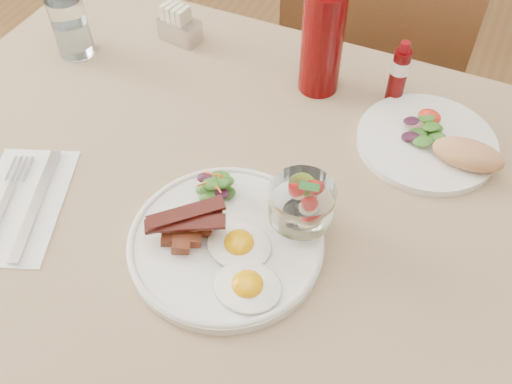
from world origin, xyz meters
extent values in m
cylinder|color=brown|center=(-0.59, 0.36, 0.35)|extent=(0.06, 0.06, 0.71)
cube|color=brown|center=(0.00, 0.00, 0.73)|extent=(1.30, 0.85, 0.04)
cube|color=tan|center=(0.00, 0.00, 0.75)|extent=(1.33, 0.88, 0.00)
cylinder|color=brown|center=(-0.18, 0.57, 0.23)|extent=(0.04, 0.04, 0.45)
cylinder|color=brown|center=(0.18, 0.57, 0.23)|extent=(0.04, 0.04, 0.45)
cylinder|color=brown|center=(-0.18, 0.93, 0.23)|extent=(0.04, 0.04, 0.45)
cylinder|color=brown|center=(0.18, 0.93, 0.23)|extent=(0.04, 0.04, 0.45)
cube|color=brown|center=(0.00, 0.75, 0.47)|extent=(0.42, 0.42, 0.03)
cube|color=brown|center=(0.00, 0.55, 0.70)|extent=(0.42, 0.03, 0.46)
cylinder|color=white|center=(-0.02, -0.11, 0.76)|extent=(0.28, 0.28, 0.02)
ellipsoid|color=white|center=(0.04, -0.16, 0.77)|extent=(0.11, 0.11, 0.01)
ellipsoid|color=#FBA505|center=(0.04, -0.16, 0.78)|extent=(0.04, 0.04, 0.03)
ellipsoid|color=white|center=(0.00, -0.11, 0.77)|extent=(0.11, 0.11, 0.01)
ellipsoid|color=#FBA505|center=(0.00, -0.11, 0.78)|extent=(0.04, 0.04, 0.03)
cube|color=maroon|center=(-0.09, -0.12, 0.78)|extent=(0.03, 0.03, 0.02)
cube|color=maroon|center=(-0.06, -0.13, 0.78)|extent=(0.03, 0.03, 0.02)
cube|color=maroon|center=(-0.09, -0.14, 0.78)|extent=(0.02, 0.02, 0.02)
cube|color=maroon|center=(-0.06, -0.11, 0.78)|extent=(0.03, 0.03, 0.02)
cube|color=maroon|center=(-0.07, -0.15, 0.78)|extent=(0.03, 0.03, 0.02)
cube|color=maroon|center=(-0.10, -0.12, 0.78)|extent=(0.02, 0.02, 0.02)
cube|color=maroon|center=(-0.07, -0.12, 0.80)|extent=(0.03, 0.03, 0.02)
cube|color=#49100C|center=(-0.08, -0.12, 0.80)|extent=(0.10, 0.08, 0.01)
cube|color=#49100C|center=(-0.07, -0.13, 0.81)|extent=(0.11, 0.07, 0.01)
cube|color=#49100C|center=(-0.08, -0.12, 0.81)|extent=(0.10, 0.09, 0.01)
ellipsoid|color=#184F15|center=(-0.08, -0.04, 0.77)|extent=(0.04, 0.03, 0.01)
ellipsoid|color=#184F15|center=(-0.06, -0.03, 0.78)|extent=(0.04, 0.03, 0.01)
ellipsoid|color=#310F23|center=(-0.09, -0.02, 0.78)|extent=(0.03, 0.03, 0.01)
ellipsoid|color=#184F15|center=(-0.08, -0.05, 0.78)|extent=(0.04, 0.03, 0.01)
ellipsoid|color=#184F15|center=(-0.09, -0.04, 0.78)|extent=(0.03, 0.03, 0.01)
ellipsoid|color=#310F23|center=(-0.06, -0.04, 0.79)|extent=(0.03, 0.02, 0.01)
ellipsoid|color=#184F15|center=(-0.08, -0.02, 0.79)|extent=(0.04, 0.03, 0.01)
ellipsoid|color=#184F15|center=(-0.06, -0.03, 0.79)|extent=(0.03, 0.03, 0.01)
ellipsoid|color=#310F23|center=(-0.09, -0.03, 0.79)|extent=(0.03, 0.02, 0.01)
ellipsoid|color=#184F15|center=(-0.08, -0.04, 0.80)|extent=(0.03, 0.03, 0.01)
ellipsoid|color=#184F15|center=(-0.06, -0.04, 0.80)|extent=(0.03, 0.02, 0.01)
cylinder|color=#E65518|center=(-0.07, -0.03, 0.80)|extent=(0.01, 0.03, 0.01)
cylinder|color=#E65518|center=(-0.08, -0.03, 0.80)|extent=(0.03, 0.00, 0.01)
cylinder|color=#E65518|center=(-0.07, -0.04, 0.80)|extent=(0.03, 0.02, 0.01)
cylinder|color=#E65518|center=(-0.08, -0.04, 0.80)|extent=(0.03, 0.03, 0.01)
cylinder|color=white|center=(0.06, -0.04, 0.77)|extent=(0.05, 0.05, 0.01)
cylinder|color=white|center=(0.06, -0.04, 0.79)|extent=(0.02, 0.02, 0.02)
cylinder|color=white|center=(0.06, -0.04, 0.82)|extent=(0.09, 0.09, 0.05)
cylinder|color=#FFF1B4|center=(0.05, -0.03, 0.81)|extent=(0.03, 0.03, 0.01)
cylinder|color=#FFF1B4|center=(0.07, -0.05, 0.81)|extent=(0.03, 0.03, 0.01)
cylinder|color=#FFF1B4|center=(0.07, -0.02, 0.82)|extent=(0.03, 0.03, 0.01)
cylinder|color=#71A432|center=(0.06, -0.02, 0.84)|extent=(0.04, 0.04, 0.01)
cone|color=red|center=(0.07, -0.05, 0.84)|extent=(0.03, 0.03, 0.03)
cone|color=red|center=(0.05, -0.04, 0.84)|extent=(0.03, 0.03, 0.03)
cone|color=red|center=(0.07, -0.03, 0.85)|extent=(0.03, 0.03, 0.03)
ellipsoid|color=#2B7A32|center=(0.07, -0.04, 0.86)|extent=(0.02, 0.01, 0.00)
ellipsoid|color=#2B7A32|center=(0.08, -0.04, 0.86)|extent=(0.02, 0.01, 0.00)
cylinder|color=white|center=(0.19, 0.22, 0.76)|extent=(0.23, 0.23, 0.01)
ellipsoid|color=#184F15|center=(0.17, 0.22, 0.77)|extent=(0.04, 0.03, 0.01)
ellipsoid|color=#184F15|center=(0.19, 0.24, 0.77)|extent=(0.03, 0.02, 0.01)
ellipsoid|color=#310F23|center=(0.16, 0.20, 0.78)|extent=(0.03, 0.02, 0.01)
ellipsoid|color=#184F15|center=(0.18, 0.19, 0.78)|extent=(0.03, 0.02, 0.01)
ellipsoid|color=#184F15|center=(0.20, 0.21, 0.78)|extent=(0.03, 0.02, 0.01)
ellipsoid|color=#310F23|center=(0.15, 0.23, 0.78)|extent=(0.03, 0.02, 0.01)
ellipsoid|color=#184F15|center=(0.19, 0.23, 0.79)|extent=(0.03, 0.02, 0.01)
ellipsoid|color=#184F15|center=(0.18, 0.24, 0.79)|extent=(0.03, 0.02, 0.01)
ellipsoid|color=red|center=(0.18, 0.25, 0.78)|extent=(0.04, 0.03, 0.02)
ellipsoid|color=tan|center=(0.26, 0.19, 0.79)|extent=(0.11, 0.06, 0.04)
cylinder|color=#530406|center=(-0.03, 0.29, 0.85)|extent=(0.08, 0.08, 0.19)
cylinder|color=#530406|center=(0.11, 0.31, 0.80)|extent=(0.03, 0.03, 0.10)
cylinder|color=white|center=(0.11, 0.31, 0.82)|extent=(0.04, 0.04, 0.02)
cylinder|color=maroon|center=(0.11, 0.31, 0.86)|extent=(0.02, 0.02, 0.02)
cube|color=#BBBBC0|center=(-0.33, 0.31, 0.77)|extent=(0.09, 0.06, 0.04)
cube|color=beige|center=(-0.36, 0.31, 0.80)|extent=(0.02, 0.04, 0.05)
cube|color=beige|center=(-0.35, 0.31, 0.80)|extent=(0.02, 0.04, 0.05)
cube|color=beige|center=(-0.33, 0.31, 0.80)|extent=(0.02, 0.04, 0.05)
cube|color=beige|center=(-0.32, 0.31, 0.80)|extent=(0.02, 0.04, 0.05)
cylinder|color=white|center=(-0.50, 0.19, 0.81)|extent=(0.07, 0.07, 0.12)
cylinder|color=silver|center=(-0.50, 0.19, 0.79)|extent=(0.06, 0.06, 0.07)
cube|color=white|center=(-0.34, -0.17, 0.75)|extent=(0.20, 0.26, 0.00)
cube|color=#BBBBC0|center=(-0.32, -0.16, 0.76)|extent=(0.10, 0.21, 0.00)
cube|color=#BBBBC0|center=(-0.40, -0.12, 0.76)|extent=(0.02, 0.05, 0.00)
cube|color=#BBBBC0|center=(-0.39, -0.11, 0.76)|extent=(0.02, 0.05, 0.00)
cube|color=#BBBBC0|center=(-0.39, -0.11, 0.76)|extent=(0.02, 0.05, 0.00)
cube|color=#BBBBC0|center=(-0.38, -0.11, 0.76)|extent=(0.02, 0.05, 0.00)
camera|label=1|loc=(0.21, -0.52, 1.43)|focal=40.00mm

